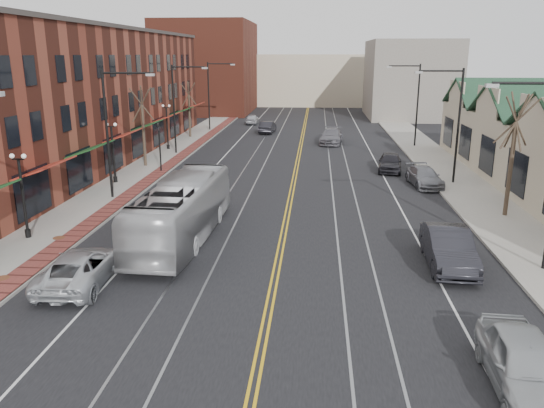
% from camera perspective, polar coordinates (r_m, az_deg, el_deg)
% --- Properties ---
extents(ground, '(160.00, 160.00, 0.00)m').
position_cam_1_polar(ground, '(18.60, -0.77, -13.32)').
color(ground, black).
rests_on(ground, ground).
extents(sidewalk_left, '(4.00, 120.00, 0.15)m').
position_cam_1_polar(sidewalk_left, '(39.67, -15.38, 2.17)').
color(sidewalk_left, gray).
rests_on(sidewalk_left, ground).
extents(sidewalk_right, '(4.00, 120.00, 0.15)m').
position_cam_1_polar(sidewalk_right, '(38.68, 20.28, 1.40)').
color(sidewalk_right, gray).
rests_on(sidewalk_right, ground).
extents(building_left, '(10.00, 50.00, 11.00)m').
position_cam_1_polar(building_left, '(47.96, -21.00, 10.55)').
color(building_left, maroon).
rests_on(building_left, ground).
extents(backdrop_left, '(14.00, 18.00, 14.00)m').
position_cam_1_polar(backdrop_left, '(87.97, -6.93, 14.38)').
color(backdrop_left, maroon).
rests_on(backdrop_left, ground).
extents(backdrop_mid, '(22.00, 14.00, 9.00)m').
position_cam_1_polar(backdrop_mid, '(101.28, 4.03, 13.21)').
color(backdrop_mid, '#C2B495').
rests_on(backdrop_mid, ground).
extents(backdrop_right, '(12.00, 16.00, 11.00)m').
position_cam_1_polar(backdrop_right, '(82.34, 14.57, 12.86)').
color(backdrop_right, slate).
rests_on(backdrop_right, ground).
extents(streetlight_l_1, '(3.33, 0.25, 8.00)m').
position_cam_1_polar(streetlight_l_1, '(34.80, -16.72, 8.52)').
color(streetlight_l_1, black).
rests_on(streetlight_l_1, sidewalk_left).
extents(streetlight_l_2, '(3.33, 0.25, 8.00)m').
position_cam_1_polar(streetlight_l_2, '(49.96, -10.04, 10.97)').
color(streetlight_l_2, black).
rests_on(streetlight_l_2, sidewalk_left).
extents(streetlight_l_3, '(3.33, 0.25, 8.00)m').
position_cam_1_polar(streetlight_l_3, '(65.52, -6.45, 12.21)').
color(streetlight_l_3, black).
rests_on(streetlight_l_3, sidewalk_left).
extents(streetlight_r_1, '(3.33, 0.25, 8.00)m').
position_cam_1_polar(streetlight_r_1, '(39.52, 18.87, 9.14)').
color(streetlight_r_1, black).
rests_on(streetlight_r_1, sidewalk_right).
extents(streetlight_r_2, '(3.33, 0.25, 8.00)m').
position_cam_1_polar(streetlight_r_2, '(55.13, 14.97, 11.11)').
color(streetlight_r_2, black).
rests_on(streetlight_r_2, sidewalk_right).
extents(lamppost_l_1, '(0.84, 0.28, 4.27)m').
position_cam_1_polar(lamppost_l_1, '(28.96, -25.18, 0.60)').
color(lamppost_l_1, black).
rests_on(lamppost_l_1, sidewalk_left).
extents(lamppost_l_2, '(0.84, 0.28, 4.27)m').
position_cam_1_polar(lamppost_l_2, '(39.53, -16.69, 5.18)').
color(lamppost_l_2, black).
rests_on(lamppost_l_2, sidewalk_left).
extents(lamppost_l_3, '(0.84, 0.28, 4.27)m').
position_cam_1_polar(lamppost_l_3, '(52.64, -11.20, 8.05)').
color(lamppost_l_3, black).
rests_on(lamppost_l_3, sidewalk_left).
extents(tree_left_near, '(1.78, 1.37, 6.48)m').
position_cam_1_polar(tree_left_near, '(44.81, -13.70, 8.28)').
color(tree_left_near, '#382B21').
rests_on(tree_left_near, sidewalk_left).
extents(tree_left_far, '(1.66, 1.28, 6.02)m').
position_cam_1_polar(tree_left_far, '(60.13, -8.90, 10.13)').
color(tree_left_far, '#382B21').
rests_on(tree_left_far, sidewalk_left).
extents(tree_right_mid, '(1.90, 1.46, 6.93)m').
position_cam_1_polar(tree_right_mid, '(32.50, 24.44, 5.02)').
color(tree_right_mid, '#382B21').
rests_on(tree_right_mid, sidewalk_right).
extents(manhole_mid, '(0.60, 0.60, 0.02)m').
position_cam_1_polar(manhole_mid, '(24.71, -27.05, -7.11)').
color(manhole_mid, '#592D19').
rests_on(manhole_mid, sidewalk_left).
extents(manhole_far, '(0.60, 0.60, 0.02)m').
position_cam_1_polar(manhole_far, '(28.76, -21.94, -3.39)').
color(manhole_far, '#592D19').
rests_on(manhole_far, sidewalk_left).
extents(traffic_signal, '(0.18, 0.15, 3.80)m').
position_cam_1_polar(traffic_signal, '(42.51, -11.99, 6.40)').
color(traffic_signal, black).
rests_on(traffic_signal, sidewalk_left).
extents(transit_bus, '(3.03, 11.11, 3.07)m').
position_cam_1_polar(transit_bus, '(26.82, -9.64, -0.69)').
color(transit_bus, '#B8B8BA').
rests_on(transit_bus, ground).
extents(parked_suv, '(2.64, 5.24, 1.42)m').
position_cam_1_polar(parked_suv, '(22.98, -19.92, -6.47)').
color(parked_suv, silver).
rests_on(parked_suv, ground).
extents(parked_car_a, '(2.13, 4.83, 1.62)m').
position_cam_1_polar(parked_car_a, '(16.81, 25.57, -15.27)').
color(parked_car_a, '#AAAFB2').
rests_on(parked_car_a, ground).
extents(parked_car_b, '(1.99, 5.24, 1.71)m').
position_cam_1_polar(parked_car_b, '(24.62, 18.44, -4.49)').
color(parked_car_b, '#222227').
rests_on(parked_car_b, ground).
extents(parked_car_c, '(2.35, 4.75, 1.33)m').
position_cam_1_polar(parked_car_c, '(39.13, 16.07, 2.82)').
color(parked_car_c, slate).
rests_on(parked_car_c, ground).
extents(parked_car_d, '(2.35, 4.57, 1.49)m').
position_cam_1_polar(parked_car_d, '(43.44, 12.58, 4.41)').
color(parked_car_d, black).
rests_on(parked_car_d, ground).
extents(distant_car_left, '(1.82, 4.36, 1.40)m').
position_cam_1_polar(distant_car_left, '(63.56, -0.48, 8.27)').
color(distant_car_left, black).
rests_on(distant_car_left, ground).
extents(distant_car_right, '(2.76, 5.52, 1.54)m').
position_cam_1_polar(distant_car_right, '(56.19, 6.41, 7.25)').
color(distant_car_right, slate).
rests_on(distant_car_right, ground).
extents(distant_car_far, '(1.64, 3.91, 1.32)m').
position_cam_1_polar(distant_car_far, '(71.96, -2.13, 9.12)').
color(distant_car_far, '#B3B5BB').
rests_on(distant_car_far, ground).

